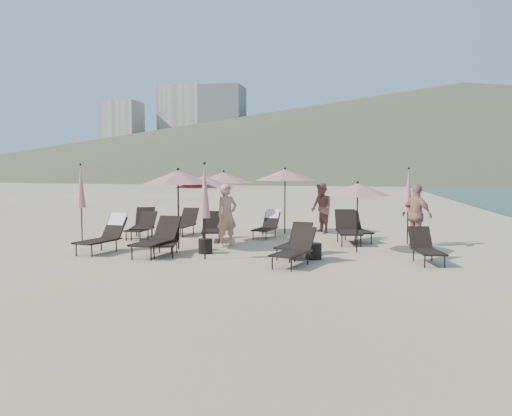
% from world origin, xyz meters
% --- Properties ---
extents(ground, '(800.00, 800.00, 0.00)m').
position_xyz_m(ground, '(0.00, 0.00, 0.00)').
color(ground, '#D6BA8C').
rests_on(ground, ground).
extents(volcanic_headland, '(690.00, 690.00, 55.00)m').
position_xyz_m(volcanic_headland, '(71.37, 302.62, 26.49)').
color(volcanic_headland, brown).
rests_on(volcanic_headland, ground).
extents(hotel_skyline, '(109.00, 82.00, 55.00)m').
position_xyz_m(hotel_skyline, '(-93.62, 271.21, 24.18)').
color(hotel_skyline, beige).
rests_on(hotel_skyline, ground).
extents(lounger_0, '(0.91, 1.81, 1.08)m').
position_xyz_m(lounger_0, '(-4.65, 0.35, 0.52)').
color(lounger_0, black).
rests_on(lounger_0, ground).
extents(lounger_1, '(0.87, 1.86, 1.03)m').
position_xyz_m(lounger_1, '(-2.95, 0.11, 0.48)').
color(lounger_1, black).
rests_on(lounger_1, ground).
extents(lounger_2, '(0.95, 1.65, 0.89)m').
position_xyz_m(lounger_2, '(-2.77, 0.36, 0.42)').
color(lounger_2, black).
rests_on(lounger_2, ground).
extents(lounger_3, '(0.89, 1.63, 0.89)m').
position_xyz_m(lounger_3, '(0.78, 0.63, 0.42)').
color(lounger_3, black).
rests_on(lounger_3, ground).
extents(lounger_4, '(1.02, 1.66, 0.90)m').
position_xyz_m(lounger_4, '(0.94, -0.61, 0.42)').
color(lounger_4, black).
rests_on(lounger_4, ground).
extents(lounger_5, '(0.83, 1.57, 0.86)m').
position_xyz_m(lounger_5, '(4.11, 0.43, 0.40)').
color(lounger_5, black).
rests_on(lounger_5, ground).
extents(lounger_6, '(0.62, 1.57, 0.90)m').
position_xyz_m(lounger_6, '(-4.90, 3.36, 0.42)').
color(lounger_6, black).
rests_on(lounger_6, ground).
extents(lounger_7, '(0.70, 1.68, 0.95)m').
position_xyz_m(lounger_7, '(-3.81, 4.58, 0.45)').
color(lounger_7, black).
rests_on(lounger_7, ground).
extents(lounger_8, '(1.05, 1.74, 0.94)m').
position_xyz_m(lounger_8, '(-2.39, 3.33, 0.44)').
color(lounger_8, black).
rests_on(lounger_8, ground).
extents(lounger_9, '(0.81, 1.61, 0.96)m').
position_xyz_m(lounger_9, '(-0.70, 4.55, 0.46)').
color(lounger_9, black).
rests_on(lounger_9, ground).
extents(lounger_10, '(0.96, 1.90, 1.04)m').
position_xyz_m(lounger_10, '(2.10, 3.59, 0.49)').
color(lounger_10, black).
rests_on(lounger_10, ground).
extents(lounger_11, '(1.14, 1.80, 0.97)m').
position_xyz_m(lounger_11, '(2.34, 4.15, 0.45)').
color(lounger_11, black).
rests_on(lounger_11, ground).
extents(lounger_12, '(1.15, 1.89, 1.02)m').
position_xyz_m(lounger_12, '(-4.98, 3.62, 0.48)').
color(lounger_12, black).
rests_on(lounger_12, ground).
extents(umbrella_open_0, '(2.24, 2.24, 2.41)m').
position_xyz_m(umbrella_open_0, '(-2.77, 1.27, 2.13)').
color(umbrella_open_0, black).
rests_on(umbrella_open_0, ground).
extents(umbrella_open_1, '(2.08, 2.08, 2.24)m').
position_xyz_m(umbrella_open_1, '(-2.44, 2.75, 1.98)').
color(umbrella_open_1, black).
rests_on(umbrella_open_1, ground).
extents(umbrella_open_2, '(1.89, 1.89, 2.03)m').
position_xyz_m(umbrella_open_2, '(2.40, 1.73, 1.79)').
color(umbrella_open_2, black).
rests_on(umbrella_open_2, ground).
extents(umbrella_open_3, '(2.20, 2.20, 2.36)m').
position_xyz_m(umbrella_open_3, '(-2.48, 5.21, 2.09)').
color(umbrella_open_3, black).
rests_on(umbrella_open_3, ground).
extents(umbrella_open_4, '(2.30, 2.30, 2.47)m').
position_xyz_m(umbrella_open_4, '(-0.28, 5.82, 2.19)').
color(umbrella_open_4, black).
rests_on(umbrella_open_4, ground).
extents(umbrella_closed_0, '(0.30, 0.30, 2.54)m').
position_xyz_m(umbrella_closed_0, '(-1.47, -0.25, 1.77)').
color(umbrella_closed_0, black).
rests_on(umbrella_closed_0, ground).
extents(umbrella_closed_1, '(0.29, 0.29, 2.44)m').
position_xyz_m(umbrella_closed_1, '(3.95, 3.68, 1.70)').
color(umbrella_closed_1, black).
rests_on(umbrella_closed_1, ground).
extents(umbrella_closed_2, '(0.30, 0.30, 2.58)m').
position_xyz_m(umbrella_closed_2, '(-6.65, 2.45, 1.80)').
color(umbrella_closed_2, black).
rests_on(umbrella_closed_2, ground).
extents(side_table_0, '(0.39, 0.39, 0.41)m').
position_xyz_m(side_table_0, '(-1.76, 0.68, 0.21)').
color(side_table_0, black).
rests_on(side_table_0, ground).
extents(side_table_1, '(0.42, 0.42, 0.42)m').
position_xyz_m(side_table_1, '(1.31, 0.37, 0.21)').
color(side_table_1, black).
rests_on(side_table_1, ground).
extents(beachgoer_a, '(0.81, 0.83, 1.92)m').
position_xyz_m(beachgoer_a, '(-1.52, 2.11, 0.96)').
color(beachgoer_a, tan).
rests_on(beachgoer_a, ground).
extents(beachgoer_b, '(1.10, 1.16, 1.89)m').
position_xyz_m(beachgoer_b, '(1.05, 6.18, 0.94)').
color(beachgoer_b, '#945F4C').
rests_on(beachgoer_b, ground).
extents(beachgoer_c, '(1.10, 1.15, 1.92)m').
position_xyz_m(beachgoer_c, '(4.19, 3.35, 0.96)').
color(beachgoer_c, tan).
rests_on(beachgoer_c, ground).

